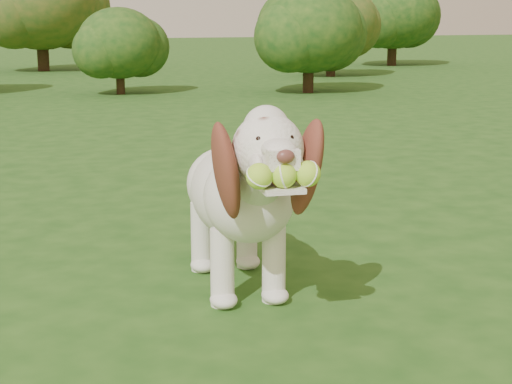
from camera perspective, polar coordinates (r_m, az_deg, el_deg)
name	(u,v)px	position (r m, az deg, el deg)	size (l,w,h in m)	color
ground	(132,317)	(2.87, -9.04, -8.97)	(80.00, 80.00, 0.00)	#1C4413
dog	(241,190)	(2.96, -1.12, 0.17)	(0.50, 1.18, 0.77)	silver
shrub_d	(309,28)	(11.36, 3.87, 11.81)	(1.50, 1.50, 1.55)	#382314
shrub_i	(40,2)	(16.66, -15.44, 13.21)	(2.26, 2.26, 2.34)	#382314
shrub_h	(393,11)	(18.25, 9.97, 12.85)	(1.99, 1.99, 2.06)	#382314
shrub_f	(332,21)	(14.64, 5.52, 12.29)	(1.65, 1.65, 1.71)	#382314
shrub_c	(119,43)	(11.26, -9.93, 10.61)	(1.16, 1.16, 1.20)	#382314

